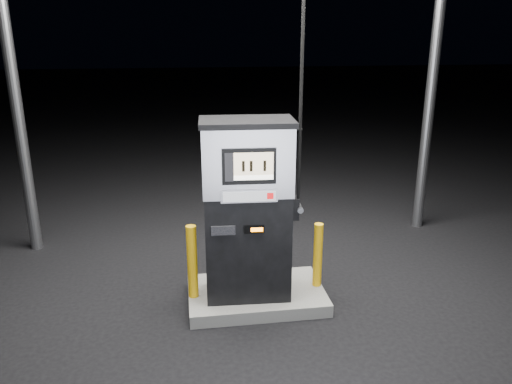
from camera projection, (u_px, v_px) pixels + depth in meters
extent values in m
plane|color=black|center=(256.00, 301.00, 5.97)|extent=(80.00, 80.00, 0.00)
cube|color=#5E5E5A|center=(256.00, 295.00, 5.95)|extent=(1.60, 1.00, 0.15)
cylinder|color=gray|center=(15.00, 95.00, 6.73)|extent=(0.16, 0.16, 4.50)
cylinder|color=gray|center=(431.00, 88.00, 7.58)|extent=(0.16, 0.16, 4.50)
cube|color=black|center=(247.00, 244.00, 5.66)|extent=(0.97, 0.60, 1.24)
cube|color=silver|center=(247.00, 159.00, 5.36)|extent=(0.99, 0.62, 0.75)
cube|color=black|center=(247.00, 122.00, 5.23)|extent=(1.04, 0.66, 0.06)
cube|color=black|center=(249.00, 166.00, 5.09)|extent=(0.56, 0.06, 0.38)
cube|color=#C8B491|center=(254.00, 164.00, 5.07)|extent=(0.41, 0.03, 0.24)
cube|color=white|center=(254.00, 178.00, 5.11)|extent=(0.41, 0.03, 0.05)
cube|color=silver|center=(249.00, 196.00, 5.18)|extent=(0.60, 0.06, 0.14)
cube|color=#989BA0|center=(249.00, 197.00, 5.17)|extent=(0.55, 0.03, 0.10)
cube|color=#B50C0E|center=(270.00, 196.00, 5.19)|extent=(0.07, 0.01, 0.07)
cube|color=black|center=(254.00, 229.00, 5.31)|extent=(0.22, 0.03, 0.09)
cube|color=orange|center=(257.00, 230.00, 5.30)|extent=(0.13, 0.01, 0.04)
cube|color=black|center=(223.00, 231.00, 5.28)|extent=(0.26, 0.04, 0.10)
cube|color=black|center=(294.00, 208.00, 5.58)|extent=(0.11, 0.18, 0.25)
cylinder|color=gray|center=(299.00, 207.00, 5.59)|extent=(0.08, 0.22, 0.07)
cylinder|color=black|center=(302.00, 54.00, 5.02)|extent=(0.04, 0.04, 3.08)
cylinder|color=#FFB90E|center=(192.00, 262.00, 5.65)|extent=(0.12, 0.12, 0.87)
cylinder|color=#FFB90E|center=(318.00, 255.00, 5.91)|extent=(0.13, 0.13, 0.79)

